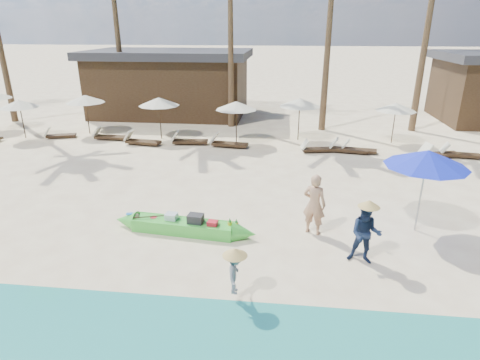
# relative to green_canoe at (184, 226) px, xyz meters

# --- Properties ---
(ground) EXTENTS (240.00, 240.00, 0.00)m
(ground) POSITION_rel_green_canoe_xyz_m (2.97, -0.55, -0.21)
(ground) COLOR beige
(ground) RESTS_ON ground
(green_canoe) EXTENTS (4.96, 0.98, 0.63)m
(green_canoe) POSITION_rel_green_canoe_xyz_m (0.00, 0.00, 0.00)
(green_canoe) COLOR green
(green_canoe) RESTS_ON ground
(tourist) EXTENTS (0.80, 0.66, 1.87)m
(tourist) POSITION_rel_green_canoe_xyz_m (3.86, 0.42, 0.72)
(tourist) COLOR tan
(tourist) RESTS_ON ground
(vendor_green) EXTENTS (0.92, 0.78, 1.66)m
(vendor_green) POSITION_rel_green_canoe_xyz_m (5.08, -1.05, 0.62)
(vendor_green) COLOR #16233E
(vendor_green) RESTS_ON ground
(vendor_yellow) EXTENTS (0.39, 0.67, 1.02)m
(vendor_yellow) POSITION_rel_green_canoe_xyz_m (1.93, -2.96, 0.48)
(vendor_yellow) COLOR gray
(vendor_yellow) RESTS_ON ground
(blue_umbrella) EXTENTS (2.37, 2.37, 2.55)m
(blue_umbrella) POSITION_rel_green_canoe_xyz_m (6.99, 0.94, 2.09)
(blue_umbrella) COLOR #99999E
(blue_umbrella) RESTS_ON ground
(resort_parasol_2) EXTENTS (2.05, 2.05, 2.11)m
(resort_parasol_2) POSITION_rel_green_canoe_xyz_m (-11.36, 9.64, 1.69)
(resort_parasol_2) COLOR #352516
(resort_parasol_2) RESTS_ON ground
(resort_parasol_3) EXTENTS (2.15, 2.15, 2.21)m
(resort_parasol_3) POSITION_rel_green_canoe_xyz_m (-8.29, 11.00, 1.78)
(resort_parasol_3) COLOR #352516
(resort_parasol_3) RESTS_ON ground
(lounger_3_left) EXTENTS (1.70, 1.00, 0.55)m
(lounger_3_left) POSITION_rel_green_canoe_xyz_m (-9.51, 9.84, -0.03)
(lounger_3_left) COLOR #352516
(lounger_3_left) RESTS_ON ground
(lounger_3_right) EXTENTS (1.85, 0.61, 0.62)m
(lounger_3_right) POSITION_rel_green_canoe_xyz_m (-6.62, 9.83, -0.00)
(lounger_3_right) COLOR #352516
(lounger_3_right) RESTS_ON ground
(resort_parasol_4) EXTENTS (2.19, 2.19, 2.26)m
(resort_parasol_4) POSITION_rel_green_canoe_xyz_m (-3.85, 10.41, 1.82)
(resort_parasol_4) COLOR #352516
(resort_parasol_4) RESTS_ON ground
(lounger_4_left) EXTENTS (1.97, 0.85, 0.65)m
(lounger_4_left) POSITION_rel_green_canoe_xyz_m (-4.54, 9.07, 0.00)
(lounger_4_left) COLOR #352516
(lounger_4_left) RESTS_ON ground
(lounger_4_right) EXTENTS (1.95, 0.75, 0.65)m
(lounger_4_right) POSITION_rel_green_canoe_xyz_m (-2.12, 9.41, 0.00)
(lounger_4_right) COLOR #352516
(lounger_4_right) RESTS_ON ground
(resort_parasol_5) EXTENTS (2.14, 2.14, 2.21)m
(resort_parasol_5) POSITION_rel_green_canoe_xyz_m (0.38, 10.00, 1.78)
(resort_parasol_5) COLOR #352516
(resort_parasol_5) RESTS_ON ground
(lounger_5_left) EXTENTS (1.98, 0.83, 0.65)m
(lounger_5_left) POSITION_rel_green_canoe_xyz_m (0.01, 9.15, 0.01)
(lounger_5_left) COLOR #352516
(lounger_5_left) RESTS_ON ground
(resort_parasol_6) EXTENTS (2.20, 2.20, 2.27)m
(resort_parasol_6) POSITION_rel_green_canoe_xyz_m (3.65, 10.97, 1.83)
(resort_parasol_6) COLOR #352516
(resort_parasol_6) RESTS_ON ground
(lounger_6_left) EXTENTS (1.73, 0.82, 0.56)m
(lounger_6_left) POSITION_rel_green_canoe_xyz_m (4.48, 8.76, -0.02)
(lounger_6_left) COLOR #352516
(lounger_6_left) RESTS_ON ground
(lounger_6_right) EXTENTS (1.92, 0.87, 0.63)m
(lounger_6_right) POSITION_rel_green_canoe_xyz_m (5.98, 8.84, -0.00)
(lounger_6_right) COLOR #352516
(lounger_6_right) RESTS_ON ground
(resort_parasol_7) EXTENTS (2.07, 2.07, 2.13)m
(resort_parasol_7) POSITION_rel_green_canoe_xyz_m (8.58, 10.90, 1.71)
(resort_parasol_7) COLOR #352516
(resort_parasol_7) RESTS_ON ground
(lounger_7_left) EXTENTS (1.72, 0.82, 0.56)m
(lounger_7_left) POSITION_rel_green_canoe_xyz_m (6.50, 8.92, -0.02)
(lounger_7_left) COLOR #352516
(lounger_7_left) RESTS_ON ground
(lounger_7_right) EXTENTS (2.02, 1.12, 0.66)m
(lounger_7_right) POSITION_rel_green_canoe_xyz_m (10.12, 8.46, 0.01)
(lounger_7_right) COLOR #352516
(lounger_7_right) RESTS_ON ground
(lounger_8_left) EXTENTS (1.83, 0.77, 0.60)m
(lounger_8_left) POSITION_rel_green_canoe_xyz_m (11.10, 8.66, -0.01)
(lounger_8_left) COLOR #352516
(lounger_8_left) RESTS_ON ground
(pavilion_west) EXTENTS (10.80, 6.60, 4.30)m
(pavilion_west) POSITION_rel_green_canoe_xyz_m (-5.03, 16.95, 1.98)
(pavilion_west) COLOR #352516
(pavilion_west) RESTS_ON ground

